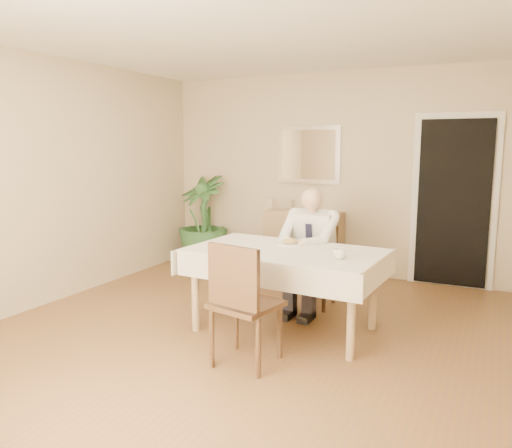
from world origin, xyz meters
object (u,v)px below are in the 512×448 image
at_px(seated_man, 308,244).
at_px(potted_palm, 203,220).
at_px(chair_far, 316,260).
at_px(chair_near, 241,298).
at_px(coffee_mug, 340,254).
at_px(dining_table, 285,259).
at_px(sideboard, 303,242).

distance_m(seated_man, potted_palm, 2.40).
distance_m(chair_far, chair_near, 1.74).
height_order(chair_far, seated_man, seated_man).
bearing_deg(chair_far, coffee_mug, -56.42).
height_order(dining_table, coffee_mug, coffee_mug).
relative_size(chair_near, seated_man, 0.78).
bearing_deg(potted_palm, coffee_mug, -37.83).
relative_size(dining_table, sideboard, 1.73).
bearing_deg(sideboard, chair_near, -75.89).
relative_size(chair_far, chair_near, 0.87).
bearing_deg(dining_table, sideboard, 109.60).
xyz_separation_m(chair_far, seated_man, (-0.00, -0.28, 0.22)).
xyz_separation_m(dining_table, coffee_mug, (0.54, -0.14, 0.13)).
bearing_deg(coffee_mug, seated_man, 126.73).
distance_m(dining_table, coffee_mug, 0.58).
distance_m(seated_man, coffee_mug, 0.92).
distance_m(seated_man, sideboard, 1.60).
bearing_deg(seated_man, potted_palm, 147.97).
height_order(chair_near, sideboard, chair_near).
height_order(dining_table, chair_far, chair_far).
bearing_deg(coffee_mug, sideboard, 117.45).
bearing_deg(chair_near, sideboard, 113.16).
bearing_deg(seated_man, chair_near, -89.78).
relative_size(seated_man, coffee_mug, 11.43).
distance_m(chair_far, potted_palm, 2.26).
relative_size(coffee_mug, potted_palm, 0.09).
height_order(dining_table, seated_man, seated_man).
distance_m(chair_far, sideboard, 1.32).
distance_m(dining_table, chair_near, 0.87).
bearing_deg(coffee_mug, chair_near, -126.67).
relative_size(seated_man, sideboard, 1.22).
bearing_deg(chair_far, seated_man, -84.71).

